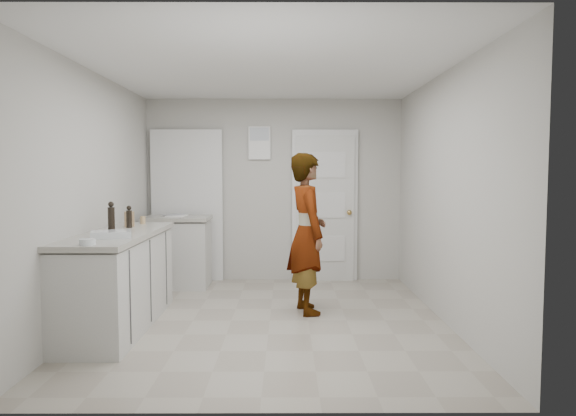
{
  "coord_description": "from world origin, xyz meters",
  "views": [
    {
      "loc": [
        0.17,
        -5.1,
        1.5
      ],
      "look_at": [
        0.19,
        0.4,
        1.12
      ],
      "focal_mm": 32.0,
      "sensor_mm": 36.0,
      "label": 1
    }
  ],
  "objects_px": {
    "cake_mix_box": "(129,219)",
    "spice_jar": "(143,220)",
    "person": "(307,233)",
    "oil_cruet_a": "(129,217)",
    "egg_bowl": "(87,242)",
    "oil_cruet_b": "(111,217)",
    "baking_dish": "(111,235)"
  },
  "relations": [
    {
      "from": "oil_cruet_b",
      "to": "egg_bowl",
      "type": "distance_m",
      "value": 0.92
    },
    {
      "from": "cake_mix_box",
      "to": "person",
      "type": "bearing_deg",
      "value": -7.65
    },
    {
      "from": "cake_mix_box",
      "to": "oil_cruet_b",
      "type": "relative_size",
      "value": 0.54
    },
    {
      "from": "cake_mix_box",
      "to": "baking_dish",
      "type": "distance_m",
      "value": 0.94
    },
    {
      "from": "person",
      "to": "spice_jar",
      "type": "relative_size",
      "value": 19.69
    },
    {
      "from": "person",
      "to": "egg_bowl",
      "type": "xyz_separation_m",
      "value": [
        -1.8,
        -1.4,
        0.1
      ]
    },
    {
      "from": "person",
      "to": "oil_cruet_b",
      "type": "relative_size",
      "value": 5.79
    },
    {
      "from": "cake_mix_box",
      "to": "oil_cruet_a",
      "type": "bearing_deg",
      "value": -82.06
    },
    {
      "from": "cake_mix_box",
      "to": "oil_cruet_a",
      "type": "xyz_separation_m",
      "value": [
        0.04,
        -0.13,
        0.03
      ]
    },
    {
      "from": "oil_cruet_a",
      "to": "egg_bowl",
      "type": "distance_m",
      "value": 1.26
    },
    {
      "from": "person",
      "to": "oil_cruet_a",
      "type": "bearing_deg",
      "value": 80.2
    },
    {
      "from": "oil_cruet_a",
      "to": "egg_bowl",
      "type": "bearing_deg",
      "value": -87.65
    },
    {
      "from": "oil_cruet_a",
      "to": "baking_dish",
      "type": "height_order",
      "value": "oil_cruet_a"
    },
    {
      "from": "person",
      "to": "oil_cruet_a",
      "type": "height_order",
      "value": "person"
    },
    {
      "from": "egg_bowl",
      "to": "spice_jar",
      "type": "bearing_deg",
      "value": 90.74
    },
    {
      "from": "cake_mix_box",
      "to": "oil_cruet_b",
      "type": "distance_m",
      "value": 0.49
    },
    {
      "from": "oil_cruet_b",
      "to": "baking_dish",
      "type": "height_order",
      "value": "oil_cruet_b"
    },
    {
      "from": "oil_cruet_a",
      "to": "spice_jar",
      "type": "bearing_deg",
      "value": 85.64
    },
    {
      "from": "cake_mix_box",
      "to": "spice_jar",
      "type": "relative_size",
      "value": 1.84
    },
    {
      "from": "cake_mix_box",
      "to": "baking_dish",
      "type": "xyz_separation_m",
      "value": [
        0.12,
        -0.93,
        -0.05
      ]
    },
    {
      "from": "person",
      "to": "cake_mix_box",
      "type": "relative_size",
      "value": 10.69
    },
    {
      "from": "oil_cruet_a",
      "to": "baking_dish",
      "type": "relative_size",
      "value": 0.59
    },
    {
      "from": "person",
      "to": "spice_jar",
      "type": "distance_m",
      "value": 1.84
    },
    {
      "from": "oil_cruet_a",
      "to": "baking_dish",
      "type": "xyz_separation_m",
      "value": [
        0.08,
        -0.8,
        -0.08
      ]
    },
    {
      "from": "baking_dish",
      "to": "person",
      "type": "bearing_deg",
      "value": 28.18
    },
    {
      "from": "spice_jar",
      "to": "oil_cruet_b",
      "type": "distance_m",
      "value": 0.76
    },
    {
      "from": "person",
      "to": "egg_bowl",
      "type": "relative_size",
      "value": 13.39
    },
    {
      "from": "person",
      "to": "oil_cruet_a",
      "type": "distance_m",
      "value": 1.86
    },
    {
      "from": "person",
      "to": "oil_cruet_a",
      "type": "relative_size",
      "value": 7.35
    },
    {
      "from": "person",
      "to": "oil_cruet_b",
      "type": "distance_m",
      "value": 1.99
    },
    {
      "from": "egg_bowl",
      "to": "person",
      "type": "bearing_deg",
      "value": 37.88
    },
    {
      "from": "cake_mix_box",
      "to": "spice_jar",
      "type": "bearing_deg",
      "value": 67.73
    }
  ]
}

